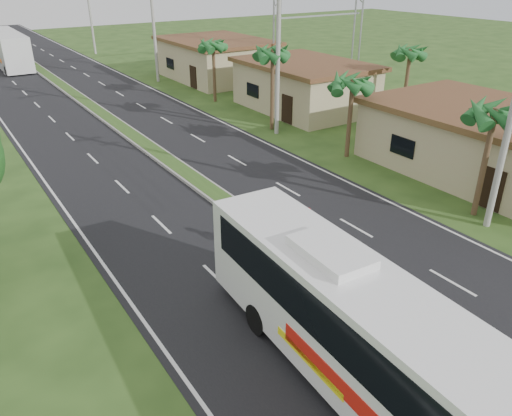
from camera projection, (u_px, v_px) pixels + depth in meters
ground at (384, 317)px, 16.38m from camera, size 180.00×180.00×0.00m
road_asphalt at (148, 148)px, 31.36m from camera, size 14.00×160.00×0.02m
median_strip at (148, 146)px, 31.32m from camera, size 1.20×160.00×0.18m
lane_edge_left at (36, 170)px, 28.05m from camera, size 0.12×160.00×0.01m
lane_edge_right at (239, 130)px, 34.67m from camera, size 0.12×160.00×0.01m
shop_near at (488, 141)px, 27.01m from camera, size 8.60×12.60×3.52m
shop_mid at (304, 86)px, 38.96m from camera, size 7.60×10.60×3.67m
shop_far at (216, 59)px, 49.42m from camera, size 8.60×11.60×3.82m
palm_verge_a at (495, 114)px, 20.98m from camera, size 2.40×2.40×5.45m
palm_verge_b at (353, 83)px, 28.09m from camera, size 2.40×2.40×5.05m
palm_verge_c at (273, 54)px, 32.70m from camera, size 2.40×2.40×5.85m
palm_verge_d at (213, 45)px, 39.95m from camera, size 2.40×2.40×5.25m
palm_behind_shop at (410, 53)px, 34.09m from camera, size 2.40×2.40×5.65m
utility_pole_b at (278, 37)px, 31.29m from camera, size 3.20×0.28×12.00m
utility_pole_c at (153, 20)px, 46.55m from camera, size 1.60×0.28×11.00m
utility_pole_d at (89, 9)px, 61.64m from camera, size 1.60×0.28×10.50m
billboard_lattice at (321, 6)px, 46.72m from camera, size 10.18×1.18×12.07m
coach_bus_main at (353, 322)px, 12.96m from camera, size 3.00×11.68×3.74m
coach_bus_far at (7, 47)px, 55.22m from camera, size 2.83×12.75×3.71m
motorcyclist at (304, 243)px, 18.93m from camera, size 1.78×0.93×2.39m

